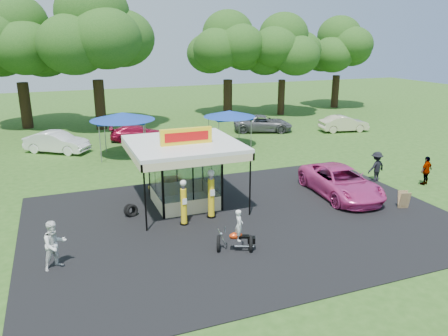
{
  "coord_description": "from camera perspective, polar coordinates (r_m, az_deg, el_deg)",
  "views": [
    {
      "loc": [
        -7.84,
        -15.66,
        8.48
      ],
      "look_at": [
        -0.2,
        4.0,
        2.09
      ],
      "focal_mm": 35.0,
      "sensor_mm": 36.0,
      "label": 1
    }
  ],
  "objects": [
    {
      "name": "gas_pump_left",
      "position": [
        20.3,
        -5.28,
        -4.64
      ],
      "size": [
        0.41,
        0.41,
        2.22
      ],
      "color": "black",
      "rests_on": "ground"
    },
    {
      "name": "kiosk_car",
      "position": [
        24.91,
        -6.55,
        -1.99
      ],
      "size": [
        2.82,
        1.13,
        0.96
      ],
      "primitive_type": "imported",
      "rotation": [
        0.0,
        0.0,
        1.57
      ],
      "color": "yellow",
      "rests_on": "ground"
    },
    {
      "name": "spectator_east_a",
      "position": [
        27.82,
        19.27,
        0.15
      ],
      "size": [
        1.3,
        0.88,
        1.87
      ],
      "primitive_type": "imported",
      "rotation": [
        0.0,
        0.0,
        3.3
      ],
      "color": "black",
      "rests_on": "ground"
    },
    {
      "name": "oak_far_e",
      "position": [
        49.35,
        7.71,
        14.81
      ],
      "size": [
        9.0,
        9.0,
        10.71
      ],
      "color": "black",
      "rests_on": "ground"
    },
    {
      "name": "ground",
      "position": [
        19.46,
        4.88,
        -9.05
      ],
      "size": [
        120.0,
        120.0,
        0.0
      ],
      "primitive_type": "plane",
      "color": "#295019",
      "rests_on": "ground"
    },
    {
      "name": "spectator_west",
      "position": [
        17.81,
        -21.25,
        -9.34
      ],
      "size": [
        1.17,
        1.08,
        1.93
      ],
      "primitive_type": "imported",
      "rotation": [
        0.0,
        0.0,
        0.47
      ],
      "color": "white",
      "rests_on": "ground"
    },
    {
      "name": "bg_car_d",
      "position": [
        40.65,
        5.1,
        5.82
      ],
      "size": [
        5.91,
        4.17,
        1.5
      ],
      "primitive_type": "imported",
      "rotation": [
        0.0,
        0.0,
        1.22
      ],
      "color": "#575759",
      "rests_on": "ground"
    },
    {
      "name": "spectator_east_b",
      "position": [
        28.38,
        24.91,
        -0.31
      ],
      "size": [
        1.09,
        0.66,
        1.74
      ],
      "primitive_type": "imported",
      "rotation": [
        0.0,
        0.0,
        3.39
      ],
      "color": "gray",
      "rests_on": "ground"
    },
    {
      "name": "tent_west",
      "position": [
        32.41,
        -13.12,
        6.56
      ],
      "size": [
        4.63,
        4.63,
        3.24
      ],
      "rotation": [
        0.0,
        0.0,
        -0.22
      ],
      "color": "gray",
      "rests_on": "ground"
    },
    {
      "name": "oak_far_c",
      "position": [
        42.48,
        -16.56,
        15.92
      ],
      "size": [
        11.06,
        11.06,
        13.04
      ],
      "color": "black",
      "rests_on": "ground"
    },
    {
      "name": "asphalt_apron",
      "position": [
        21.09,
        2.49,
        -6.81
      ],
      "size": [
        20.0,
        14.0,
        0.04
      ],
      "primitive_type": "cube",
      "color": "black",
      "rests_on": "ground"
    },
    {
      "name": "oak_far_d",
      "position": [
        48.21,
        0.51,
        15.05
      ],
      "size": [
        9.18,
        9.18,
        10.92
      ],
      "color": "black",
      "rests_on": "ground"
    },
    {
      "name": "gas_pump_right",
      "position": [
        20.98,
        -1.69,
        -3.54
      ],
      "size": [
        0.46,
        0.46,
        2.44
      ],
      "color": "black",
      "rests_on": "ground"
    },
    {
      "name": "a_frame_sign",
      "position": [
        24.12,
        22.43,
        -3.89
      ],
      "size": [
        0.56,
        0.6,
        0.92
      ],
      "rotation": [
        0.0,
        0.0,
        -0.31
      ],
      "color": "#593819",
      "rests_on": "ground"
    },
    {
      "name": "bg_car_b",
      "position": [
        37.6,
        -11.25,
        4.52
      ],
      "size": [
        4.75,
        2.51,
        1.31
      ],
      "primitive_type": "imported",
      "rotation": [
        0.0,
        0.0,
        1.42
      ],
      "color": "maroon",
      "rests_on": "ground"
    },
    {
      "name": "tent_east",
      "position": [
        34.62,
        0.72,
        7.07
      ],
      "size": [
        4.1,
        4.1,
        2.87
      ],
      "rotation": [
        0.0,
        0.0,
        -0.04
      ],
      "color": "gray",
      "rests_on": "ground"
    },
    {
      "name": "oak_far_b",
      "position": [
        45.51,
        -25.37,
        14.23
      ],
      "size": [
        10.02,
        10.02,
        11.95
      ],
      "color": "black",
      "rests_on": "ground"
    },
    {
      "name": "spare_tires",
      "position": [
        21.88,
        -12.09,
        -5.45
      ],
      "size": [
        0.81,
        0.66,
        0.65
      ],
      "rotation": [
        0.0,
        0.0,
        0.37
      ],
      "color": "black",
      "rests_on": "ground"
    },
    {
      "name": "pink_sedan",
      "position": [
        24.81,
        14.99,
        -1.76
      ],
      "size": [
        3.13,
        5.99,
        1.61
      ],
      "primitive_type": "imported",
      "rotation": [
        0.0,
        0.0,
        -0.08
      ],
      "color": "#D03886",
      "rests_on": "ground"
    },
    {
      "name": "gas_station_kiosk",
      "position": [
        22.48,
        -5.2,
        -0.55
      ],
      "size": [
        5.4,
        5.4,
        4.18
      ],
      "color": "white",
      "rests_on": "ground"
    },
    {
      "name": "oak_far_f",
      "position": [
        55.83,
        14.69,
        14.6
      ],
      "size": [
        8.79,
        8.79,
        10.59
      ],
      "color": "black",
      "rests_on": "ground"
    },
    {
      "name": "motorcycle",
      "position": [
        17.99,
        1.78,
        -8.66
      ],
      "size": [
        1.66,
        1.23,
        1.88
      ],
      "rotation": [
        0.0,
        0.0,
        -0.38
      ],
      "color": "black",
      "rests_on": "ground"
    },
    {
      "name": "bg_car_a",
      "position": [
        35.36,
        -21.0,
        3.18
      ],
      "size": [
        4.95,
        4.15,
        1.6
      ],
      "primitive_type": "imported",
      "rotation": [
        0.0,
        0.0,
        0.97
      ],
      "color": "white",
      "rests_on": "ground"
    },
    {
      "name": "bg_car_e",
      "position": [
        41.95,
        15.37,
        5.61
      ],
      "size": [
        4.65,
        2.29,
        1.47
      ],
      "primitive_type": "imported",
      "rotation": [
        0.0,
        0.0,
        1.4
      ],
      "color": "beige",
      "rests_on": "ground"
    }
  ]
}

